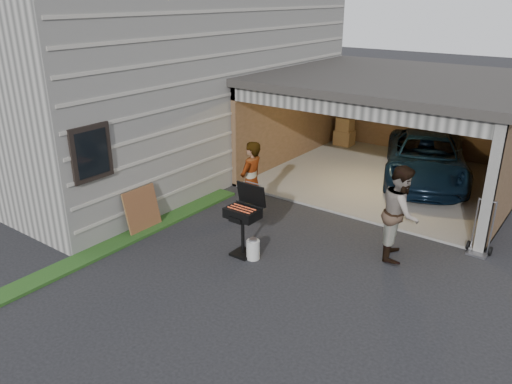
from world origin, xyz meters
TOP-DOWN VIEW (x-y plane):
  - ground at (0.00, 0.00)m, footprint 80.00×80.00m
  - house at (-6.00, 4.00)m, footprint 7.00×11.00m
  - groundcover_strip at (-2.25, -1.00)m, footprint 0.50×8.00m
  - garage at (0.76, 6.79)m, footprint 6.80×6.30m
  - minivan at (1.58, 6.90)m, footprint 3.54×4.96m
  - woman at (-0.77, 2.08)m, footprint 0.48×0.70m
  - man at (2.60, 2.40)m, footprint 0.98×1.10m
  - bbq_grill at (0.12, 0.66)m, footprint 0.65×0.57m
  - propane_tank at (0.38, 0.61)m, footprint 0.34×0.34m
  - plywood_panel at (-2.34, 0.20)m, footprint 0.24×0.87m
  - hand_truck at (3.90, 3.48)m, footprint 0.48×0.35m

SIDE VIEW (x-z plane):
  - ground at x=0.00m, z-range 0.00..0.00m
  - groundcover_strip at x=-2.25m, z-range 0.00..0.06m
  - propane_tank at x=0.38m, z-range 0.00..0.39m
  - hand_truck at x=3.90m, z-range -0.36..0.80m
  - plywood_panel at x=-2.34m, z-range 0.00..0.96m
  - minivan at x=1.58m, z-range 0.00..1.25m
  - bbq_grill at x=0.12m, z-range 0.14..1.57m
  - woman at x=-0.77m, z-range 0.00..1.86m
  - man at x=2.60m, z-range 0.00..1.89m
  - garage at x=0.76m, z-range 0.42..3.32m
  - house at x=-6.00m, z-range 0.00..5.50m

